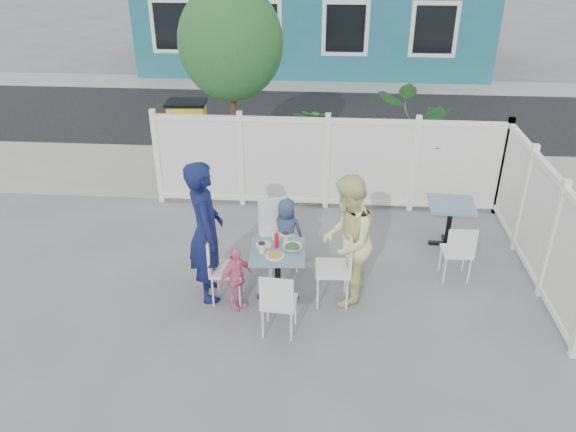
# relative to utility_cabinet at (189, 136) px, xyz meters

# --- Properties ---
(ground) EXTENTS (80.00, 80.00, 0.00)m
(ground) POSITION_rel_utility_cabinet_xyz_m (2.64, -4.00, -0.65)
(ground) COLOR slate
(near_sidewalk) EXTENTS (24.00, 2.60, 0.01)m
(near_sidewalk) POSITION_rel_utility_cabinet_xyz_m (2.64, -0.20, -0.64)
(near_sidewalk) COLOR gray
(near_sidewalk) RESTS_ON ground
(street) EXTENTS (24.00, 5.00, 0.01)m
(street) POSITION_rel_utility_cabinet_xyz_m (2.64, 3.50, -0.65)
(street) COLOR black
(street) RESTS_ON ground
(far_sidewalk) EXTENTS (24.00, 1.60, 0.01)m
(far_sidewalk) POSITION_rel_utility_cabinet_xyz_m (2.64, 6.60, -0.64)
(far_sidewalk) COLOR gray
(far_sidewalk) RESTS_ON ground
(fence_back) EXTENTS (5.86, 0.08, 1.60)m
(fence_back) POSITION_rel_utility_cabinet_xyz_m (2.74, -1.60, 0.14)
(fence_back) COLOR white
(fence_back) RESTS_ON ground
(fence_right) EXTENTS (0.08, 3.66, 1.60)m
(fence_right) POSITION_rel_utility_cabinet_xyz_m (5.64, -3.40, 0.14)
(fence_right) COLOR white
(fence_right) RESTS_ON ground
(tree) EXTENTS (1.80, 1.62, 3.59)m
(tree) POSITION_rel_utility_cabinet_xyz_m (1.04, -0.70, 1.94)
(tree) COLOR #382316
(tree) RESTS_ON ground
(utility_cabinet) EXTENTS (0.73, 0.55, 1.30)m
(utility_cabinet) POSITION_rel_utility_cabinet_xyz_m (0.00, 0.00, 0.00)
(utility_cabinet) COLOR gold
(utility_cabinet) RESTS_ON ground
(potted_shrub_a) EXTENTS (1.07, 1.07, 1.57)m
(potted_shrub_a) POSITION_rel_utility_cabinet_xyz_m (2.56, -0.90, 0.13)
(potted_shrub_a) COLOR #19542A
(potted_shrub_a) RESTS_ON ground
(potted_shrub_b) EXTENTS (2.21, 2.15, 1.87)m
(potted_shrub_b) POSITION_rel_utility_cabinet_xyz_m (4.46, -1.00, 0.29)
(potted_shrub_b) COLOR #19542A
(potted_shrub_b) RESTS_ON ground
(main_table) EXTENTS (0.73, 0.73, 0.73)m
(main_table) POSITION_rel_utility_cabinet_xyz_m (2.17, -4.33, -0.08)
(main_table) COLOR #416088
(main_table) RESTS_ON ground
(spare_table) EXTENTS (0.70, 0.70, 0.71)m
(spare_table) POSITION_rel_utility_cabinet_xyz_m (4.62, -2.77, -0.10)
(spare_table) COLOR #416088
(spare_table) RESTS_ON ground
(chair_left) EXTENTS (0.42, 0.43, 0.94)m
(chair_left) POSITION_rel_utility_cabinet_xyz_m (1.44, -4.41, -0.10)
(chair_left) COLOR white
(chair_left) RESTS_ON ground
(chair_right) EXTENTS (0.46, 0.47, 1.01)m
(chair_right) POSITION_rel_utility_cabinet_xyz_m (2.96, -4.32, -0.06)
(chair_right) COLOR white
(chair_right) RESTS_ON ground
(chair_back) EXTENTS (0.60, 0.59, 1.01)m
(chair_back) POSITION_rel_utility_cabinet_xyz_m (2.08, -3.52, -0.06)
(chair_back) COLOR white
(chair_back) RESTS_ON ground
(chair_near) EXTENTS (0.43, 0.42, 0.88)m
(chair_near) POSITION_rel_utility_cabinet_xyz_m (2.24, -5.08, -0.14)
(chair_near) COLOR white
(chair_near) RESTS_ON ground
(chair_spare) EXTENTS (0.40, 0.39, 0.85)m
(chair_spare) POSITION_rel_utility_cabinet_xyz_m (4.57, -3.73, -0.15)
(chair_spare) COLOR white
(chair_spare) RESTS_ON ground
(man) EXTENTS (0.63, 0.79, 1.90)m
(man) POSITION_rel_utility_cabinet_xyz_m (1.25, -4.31, 0.30)
(man) COLOR #101744
(man) RESTS_ON ground
(woman) EXTENTS (0.77, 0.93, 1.74)m
(woman) POSITION_rel_utility_cabinet_xyz_m (3.03, -4.26, 0.22)
(woman) COLOR #E6EB55
(woman) RESTS_ON ground
(boy) EXTENTS (0.55, 0.41, 1.01)m
(boy) POSITION_rel_utility_cabinet_xyz_m (2.21, -3.43, -0.15)
(boy) COLOR navy
(boy) RESTS_ON ground
(toddler) EXTENTS (0.50, 0.52, 0.87)m
(toddler) POSITION_rel_utility_cabinet_xyz_m (1.66, -4.57, -0.21)
(toddler) COLOR pink
(toddler) RESTS_ON ground
(plate_main) EXTENTS (0.24, 0.24, 0.02)m
(plate_main) POSITION_rel_utility_cabinet_xyz_m (2.14, -4.47, 0.09)
(plate_main) COLOR white
(plate_main) RESTS_ON main_table
(plate_side) EXTENTS (0.20, 0.20, 0.01)m
(plate_side) POSITION_rel_utility_cabinet_xyz_m (1.98, -4.22, 0.09)
(plate_side) COLOR white
(plate_side) RESTS_ON main_table
(salad_bowl) EXTENTS (0.24, 0.24, 0.06)m
(salad_bowl) POSITION_rel_utility_cabinet_xyz_m (2.35, -4.30, 0.11)
(salad_bowl) COLOR white
(salad_bowl) RESTS_ON main_table
(coffee_cup_a) EXTENTS (0.09, 0.09, 0.13)m
(coffee_cup_a) POSITION_rel_utility_cabinet_xyz_m (1.97, -4.39, 0.15)
(coffee_cup_a) COLOR beige
(coffee_cup_a) RESTS_ON main_table
(coffee_cup_b) EXTENTS (0.08, 0.08, 0.12)m
(coffee_cup_b) POSITION_rel_utility_cabinet_xyz_m (2.26, -4.09, 0.14)
(coffee_cup_b) COLOR beige
(coffee_cup_b) RESTS_ON main_table
(ketchup_bottle) EXTENTS (0.06, 0.06, 0.19)m
(ketchup_bottle) POSITION_rel_utility_cabinet_xyz_m (2.15, -4.25, 0.17)
(ketchup_bottle) COLOR red
(ketchup_bottle) RESTS_ON main_table
(salt_shaker) EXTENTS (0.03, 0.03, 0.08)m
(salt_shaker) POSITION_rel_utility_cabinet_xyz_m (2.09, -4.07, 0.12)
(salt_shaker) COLOR white
(salt_shaker) RESTS_ON main_table
(pepper_shaker) EXTENTS (0.03, 0.03, 0.06)m
(pepper_shaker) POSITION_rel_utility_cabinet_xyz_m (2.09, -4.05, 0.11)
(pepper_shaker) COLOR black
(pepper_shaker) RESTS_ON main_table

